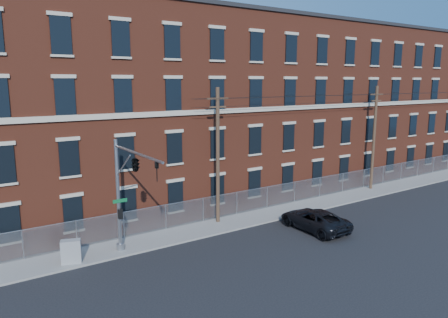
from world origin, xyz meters
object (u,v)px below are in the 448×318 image
Objects in this scene: utility_cabinet at (71,251)px; pickup_truck at (314,220)px; traffic_signal_mast at (131,174)px; utility_pole_near at (218,153)px.

pickup_truck is at bearing 4.94° from utility_cabinet.
traffic_signal_mast is 8.70m from utility_pole_near.
utility_pole_near is at bearing 24.94° from utility_cabinet.
utility_cabinet is at bearing -11.89° from pickup_truck.
traffic_signal_mast is at bearing -15.70° from utility_cabinet.
traffic_signal_mast reaches higher than pickup_truck.
utility_pole_near reaches higher than utility_cabinet.
pickup_truck is at bearing -45.30° from utility_pole_near.
utility_pole_near reaches higher than traffic_signal_mast.
utility_pole_near is 8.45m from pickup_truck.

